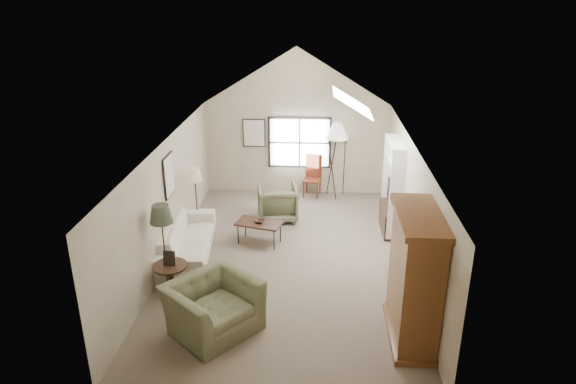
# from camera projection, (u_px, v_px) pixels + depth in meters

# --- Properties ---
(room_shell) EXTENTS (5.01, 8.01, 4.00)m
(room_shell) POSITION_uv_depth(u_px,v_px,m) (287.00, 111.00, 9.68)
(room_shell) COLOR #746353
(room_shell) RESTS_ON ground
(window) EXTENTS (1.72, 0.08, 1.42)m
(window) POSITION_uv_depth(u_px,v_px,m) (300.00, 143.00, 14.00)
(window) COLOR black
(window) RESTS_ON room_shell
(skylight) EXTENTS (0.80, 1.20, 0.52)m
(skylight) POSITION_uv_depth(u_px,v_px,m) (353.00, 101.00, 10.44)
(skylight) COLOR white
(skylight) RESTS_ON room_shell
(wall_art) EXTENTS (1.97, 3.71, 0.88)m
(wall_art) POSITION_uv_depth(u_px,v_px,m) (213.00, 154.00, 12.14)
(wall_art) COLOR black
(wall_art) RESTS_ON room_shell
(armoire) EXTENTS (0.60, 1.50, 2.20)m
(armoire) POSITION_uv_depth(u_px,v_px,m) (415.00, 278.00, 8.11)
(armoire) COLOR brown
(armoire) RESTS_ON ground
(tv_alcove) EXTENTS (0.32, 1.30, 2.10)m
(tv_alcove) POSITION_uv_depth(u_px,v_px,m) (393.00, 185.00, 11.79)
(tv_alcove) COLOR white
(tv_alcove) RESTS_ON ground
(media_console) EXTENTS (0.34, 1.18, 0.60)m
(media_console) POSITION_uv_depth(u_px,v_px,m) (389.00, 219.00, 12.11)
(media_console) COLOR #382316
(media_console) RESTS_ON ground
(tv_panel) EXTENTS (0.05, 0.90, 0.55)m
(tv_panel) POSITION_uv_depth(u_px,v_px,m) (391.00, 195.00, 11.88)
(tv_panel) COLOR black
(tv_panel) RESTS_ON media_console
(sofa) EXTENTS (1.25, 2.64, 0.74)m
(sofa) POSITION_uv_depth(u_px,v_px,m) (187.00, 239.00, 10.99)
(sofa) COLOR silver
(sofa) RESTS_ON ground
(armchair_near) EXTENTS (1.81, 1.83, 0.90)m
(armchair_near) POSITION_uv_depth(u_px,v_px,m) (213.00, 307.00, 8.49)
(armchair_near) COLOR #646547
(armchair_near) RESTS_ON ground
(armchair_far) EXTENTS (1.07, 1.10, 0.87)m
(armchair_far) POSITION_uv_depth(u_px,v_px,m) (278.00, 202.00, 12.69)
(armchair_far) COLOR #5A5E42
(armchair_far) RESTS_ON ground
(coffee_table) EXTENTS (1.11, 0.80, 0.51)m
(coffee_table) POSITION_uv_depth(u_px,v_px,m) (259.00, 233.00, 11.53)
(coffee_table) COLOR #3E2119
(coffee_table) RESTS_ON ground
(bowl) EXTENTS (0.29, 0.29, 0.06)m
(bowl) POSITION_uv_depth(u_px,v_px,m) (259.00, 221.00, 11.42)
(bowl) COLOR #341C15
(bowl) RESTS_ON coffee_table
(side_table) EXTENTS (0.70, 0.70, 0.64)m
(side_table) POSITION_uv_depth(u_px,v_px,m) (171.00, 280.00, 9.52)
(side_table) COLOR #392717
(side_table) RESTS_ON ground
(side_chair) EXTENTS (0.52, 0.52, 1.14)m
(side_chair) POSITION_uv_depth(u_px,v_px,m) (312.00, 176.00, 14.06)
(side_chair) COLOR maroon
(side_chair) RESTS_ON ground
(tripod_lamp) EXTENTS (0.71, 0.71, 2.12)m
(tripod_lamp) POSITION_uv_depth(u_px,v_px,m) (336.00, 160.00, 13.84)
(tripod_lamp) COLOR white
(tripod_lamp) RESTS_ON ground
(dark_lamp) EXTENTS (0.47, 0.47, 1.78)m
(dark_lamp) POSITION_uv_depth(u_px,v_px,m) (164.00, 248.00, 9.50)
(dark_lamp) COLOR #2A2F21
(dark_lamp) RESTS_ON ground
(tan_lamp) EXTENTS (0.35, 0.35, 1.60)m
(tan_lamp) POSITION_uv_depth(u_px,v_px,m) (196.00, 199.00, 11.95)
(tan_lamp) COLOR tan
(tan_lamp) RESTS_ON ground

